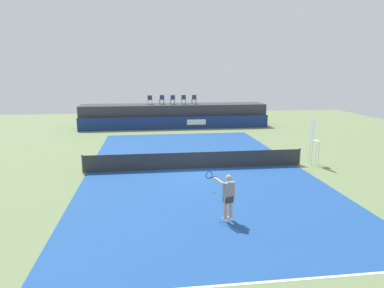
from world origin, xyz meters
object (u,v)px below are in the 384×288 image
umpire_chair (313,138)px  tennis_player (228,196)px  net_post_far (299,156)px  spectator_chair_far_left (150,99)px  net_post_near (83,164)px  tennis_ball (214,192)px  spectator_chair_far_right (194,99)px  spectator_chair_right (184,99)px  spectator_chair_center (173,99)px  spectator_chair_left (162,99)px

umpire_chair → tennis_player: size_ratio=1.56×
net_post_far → spectator_chair_far_left: bearing=119.1°
spectator_chair_far_left → net_post_far: 17.67m
spectator_chair_far_left → net_post_near: 15.95m
tennis_ball → spectator_chair_far_right: bearing=84.9°
spectator_chair_right → spectator_chair_far_right: (1.03, -0.10, 0.00)m
spectator_chair_center → net_post_near: size_ratio=0.89×
spectator_chair_left → spectator_chair_far_right: bearing=-3.9°
net_post_near → tennis_player: tennis_player is taller
spectator_chair_far_left → spectator_chair_center: bearing=0.8°
spectator_chair_far_left → spectator_chair_right: size_ratio=1.00×
tennis_ball → tennis_player: bearing=-91.8°
spectator_chair_left → spectator_chair_right: size_ratio=1.00×
spectator_chair_right → tennis_player: size_ratio=0.50×
spectator_chair_left → spectator_chair_far_right: (3.17, -0.22, 0.00)m
spectator_chair_left → tennis_ball: bearing=-85.8°
spectator_chair_far_left → tennis_ball: 19.74m
umpire_chair → net_post_far: bearing=-179.2°
spectator_chair_left → spectator_chair_center: size_ratio=1.00×
spectator_chair_far_left → spectator_chair_far_right: bearing=-0.2°
spectator_chair_right → net_post_far: bearing=-71.3°
spectator_chair_left → tennis_player: bearing=-86.5°
spectator_chair_far_left → umpire_chair: bearing=-58.7°
tennis_player → tennis_ball: size_ratio=26.03×
spectator_chair_far_right → net_post_near: 17.51m
spectator_chair_far_left → net_post_near: size_ratio=0.89×
spectator_chair_right → tennis_ball: spectator_chair_right is taller
spectator_chair_left → tennis_player: 22.66m
spectator_chair_right → net_post_near: size_ratio=0.89×
umpire_chair → tennis_ball: umpire_chair is taller
spectator_chair_center → net_post_far: spectator_chair_center is taller
spectator_chair_far_left → tennis_player: (2.54, -22.34, -1.73)m
net_post_far → tennis_player: tennis_player is taller
spectator_chair_far_left → spectator_chair_left: size_ratio=1.00×
spectator_chair_right → spectator_chair_center: bearing=-176.9°
spectator_chair_far_left → spectator_chair_left: 1.19m
spectator_chair_far_right → net_post_near: (-8.22, -15.31, -2.19)m
spectator_chair_far_right → net_post_far: spectator_chair_far_right is taller
spectator_chair_center → spectator_chair_right: (1.10, 0.06, 0.00)m
spectator_chair_far_right → net_post_far: 16.02m
tennis_player → spectator_chair_far_right: bearing=85.4°
spectator_chair_left → umpire_chair: spectator_chair_left is taller
spectator_chair_far_left → spectator_chair_far_right: 4.34m
spectator_chair_right → net_post_near: spectator_chair_right is taller
spectator_chair_right → net_post_near: 17.14m
spectator_chair_far_left → net_post_far: (8.53, -15.32, -2.19)m
spectator_chair_left → spectator_chair_far_right: same height
spectator_chair_left → net_post_near: (-5.05, -15.52, -2.19)m
umpire_chair → tennis_ball: bearing=-148.6°
spectator_chair_far_right → net_post_near: spectator_chair_far_right is taller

